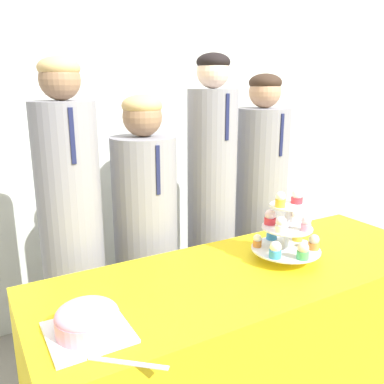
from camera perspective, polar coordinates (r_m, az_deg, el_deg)
wall_back at (r=2.63m, az=-9.17°, el=12.11°), size 9.00×0.06×2.70m
table at (r=1.85m, az=7.84°, el=-21.34°), size 1.72×0.62×0.76m
round_cake at (r=1.27m, az=-14.47°, el=-16.97°), size 0.23×0.23×0.10m
cake_knife at (r=1.19m, az=-13.77°, el=-21.72°), size 0.25×0.22×0.01m
cupcake_stand at (r=1.71m, az=13.22°, el=-5.37°), size 0.28×0.28×0.30m
student_0 at (r=1.92m, az=-16.32°, el=-7.57°), size 0.27×0.28×1.58m
student_1 at (r=2.05m, az=-6.41°, el=-8.07°), size 0.31×0.32×1.43m
student_2 at (r=2.18m, az=2.73°, el=-3.56°), size 0.26×0.26×1.62m
student_3 at (r=2.39m, az=9.43°, el=-3.56°), size 0.29×0.30×1.52m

